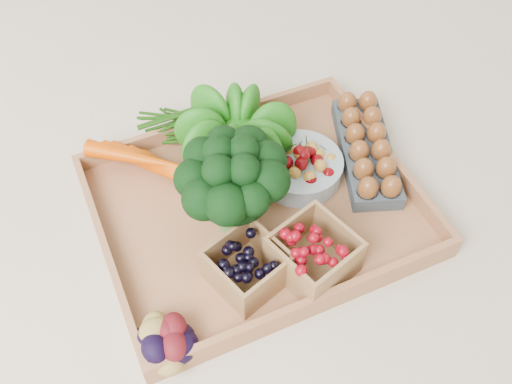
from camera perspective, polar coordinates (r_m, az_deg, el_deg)
name	(u,v)px	position (r m, az deg, el deg)	size (l,w,h in m)	color
ground	(256,212)	(1.04, 0.00, -2.06)	(4.00, 4.00, 0.00)	beige
tray	(256,210)	(1.03, 0.00, -1.81)	(0.55, 0.45, 0.01)	#A56D45
carrots	(165,168)	(1.06, -9.09, 2.37)	(0.23, 0.16, 0.05)	#CD4400
lettuce	(238,129)	(1.05, -1.78, 6.33)	(0.15, 0.15, 0.15)	#0D470B
broccoli	(233,200)	(0.95, -2.29, -0.78)	(0.18, 0.18, 0.14)	black
cherry_bowl	(300,168)	(1.06, 4.41, 2.43)	(0.16, 0.16, 0.04)	#8C9EA5
egg_carton	(366,152)	(1.11, 10.92, 3.98)	(0.09, 0.26, 0.03)	#384148
potatoes	(164,337)	(0.87, -9.15, -14.16)	(0.13, 0.13, 0.07)	#480B11
punnet_blackberry	(247,266)	(0.91, -0.87, -7.45)	(0.11, 0.11, 0.07)	black
punnet_raspberry	(313,254)	(0.93, 5.75, -6.23)	(0.12, 0.12, 0.08)	maroon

